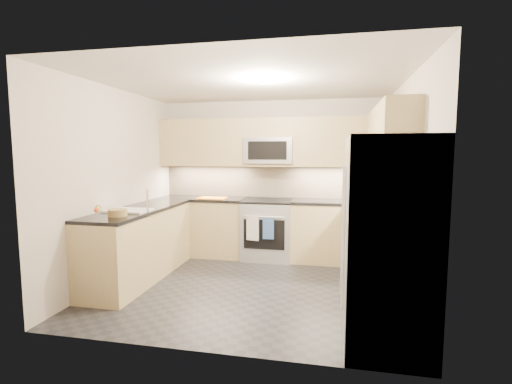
# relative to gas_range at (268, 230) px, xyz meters

# --- Properties ---
(floor) EXTENTS (3.60, 3.20, 0.00)m
(floor) POSITION_rel_gas_range_xyz_m (0.00, -1.28, -0.46)
(floor) COLOR black
(floor) RESTS_ON ground
(ceiling) EXTENTS (3.60, 3.20, 0.02)m
(ceiling) POSITION_rel_gas_range_xyz_m (0.00, -1.28, 2.04)
(ceiling) COLOR beige
(ceiling) RESTS_ON wall_back
(wall_back) EXTENTS (3.60, 0.02, 2.50)m
(wall_back) POSITION_rel_gas_range_xyz_m (0.00, 0.32, 0.79)
(wall_back) COLOR #BFB5A7
(wall_back) RESTS_ON floor
(wall_front) EXTENTS (3.60, 0.02, 2.50)m
(wall_front) POSITION_rel_gas_range_xyz_m (0.00, -2.88, 0.79)
(wall_front) COLOR #BFB5A7
(wall_front) RESTS_ON floor
(wall_left) EXTENTS (0.02, 3.20, 2.50)m
(wall_left) POSITION_rel_gas_range_xyz_m (-1.80, -1.28, 0.79)
(wall_left) COLOR #BFB5A7
(wall_left) RESTS_ON floor
(wall_right) EXTENTS (0.02, 3.20, 2.50)m
(wall_right) POSITION_rel_gas_range_xyz_m (1.80, -1.28, 0.79)
(wall_right) COLOR #BFB5A7
(wall_right) RESTS_ON floor
(base_cab_back_left) EXTENTS (1.42, 0.60, 0.90)m
(base_cab_back_left) POSITION_rel_gas_range_xyz_m (-1.09, 0.02, -0.01)
(base_cab_back_left) COLOR tan
(base_cab_back_left) RESTS_ON floor
(base_cab_back_right) EXTENTS (1.42, 0.60, 0.90)m
(base_cab_back_right) POSITION_rel_gas_range_xyz_m (1.09, 0.02, -0.01)
(base_cab_back_right) COLOR tan
(base_cab_back_right) RESTS_ON floor
(base_cab_right) EXTENTS (0.60, 1.70, 0.90)m
(base_cab_right) POSITION_rel_gas_range_xyz_m (1.50, -1.12, -0.01)
(base_cab_right) COLOR tan
(base_cab_right) RESTS_ON floor
(base_cab_peninsula) EXTENTS (0.60, 2.00, 0.90)m
(base_cab_peninsula) POSITION_rel_gas_range_xyz_m (-1.50, -1.28, -0.01)
(base_cab_peninsula) COLOR tan
(base_cab_peninsula) RESTS_ON floor
(countertop_back_left) EXTENTS (1.42, 0.63, 0.04)m
(countertop_back_left) POSITION_rel_gas_range_xyz_m (-1.09, 0.02, 0.47)
(countertop_back_left) COLOR black
(countertop_back_left) RESTS_ON base_cab_back_left
(countertop_back_right) EXTENTS (1.42, 0.63, 0.04)m
(countertop_back_right) POSITION_rel_gas_range_xyz_m (1.09, 0.02, 0.47)
(countertop_back_right) COLOR black
(countertop_back_right) RESTS_ON base_cab_back_right
(countertop_right) EXTENTS (0.63, 1.70, 0.04)m
(countertop_right) POSITION_rel_gas_range_xyz_m (1.50, -1.12, 0.47)
(countertop_right) COLOR black
(countertop_right) RESTS_ON base_cab_right
(countertop_peninsula) EXTENTS (0.63, 2.00, 0.04)m
(countertop_peninsula) POSITION_rel_gas_range_xyz_m (-1.50, -1.28, 0.47)
(countertop_peninsula) COLOR black
(countertop_peninsula) RESTS_ON base_cab_peninsula
(upper_cab_back) EXTENTS (3.60, 0.35, 0.75)m
(upper_cab_back) POSITION_rel_gas_range_xyz_m (0.00, 0.15, 1.37)
(upper_cab_back) COLOR tan
(upper_cab_back) RESTS_ON wall_back
(upper_cab_right) EXTENTS (0.35, 1.95, 0.75)m
(upper_cab_right) POSITION_rel_gas_range_xyz_m (1.62, -1.00, 1.37)
(upper_cab_right) COLOR tan
(upper_cab_right) RESTS_ON wall_right
(backsplash_back) EXTENTS (3.60, 0.01, 0.51)m
(backsplash_back) POSITION_rel_gas_range_xyz_m (0.00, 0.32, 0.74)
(backsplash_back) COLOR tan
(backsplash_back) RESTS_ON wall_back
(backsplash_right) EXTENTS (0.01, 2.30, 0.51)m
(backsplash_right) POSITION_rel_gas_range_xyz_m (1.80, -0.82, 0.74)
(backsplash_right) COLOR tan
(backsplash_right) RESTS_ON wall_right
(gas_range) EXTENTS (0.76, 0.65, 0.91)m
(gas_range) POSITION_rel_gas_range_xyz_m (0.00, 0.00, 0.00)
(gas_range) COLOR #A7ABAF
(gas_range) RESTS_ON floor
(range_cooktop) EXTENTS (0.76, 0.65, 0.03)m
(range_cooktop) POSITION_rel_gas_range_xyz_m (0.00, 0.00, 0.46)
(range_cooktop) COLOR black
(range_cooktop) RESTS_ON gas_range
(oven_door_glass) EXTENTS (0.62, 0.02, 0.45)m
(oven_door_glass) POSITION_rel_gas_range_xyz_m (0.00, -0.33, -0.01)
(oven_door_glass) COLOR black
(oven_door_glass) RESTS_ON gas_range
(oven_handle) EXTENTS (0.60, 0.02, 0.02)m
(oven_handle) POSITION_rel_gas_range_xyz_m (0.00, -0.35, 0.26)
(oven_handle) COLOR #B2B5BA
(oven_handle) RESTS_ON gas_range
(microwave) EXTENTS (0.76, 0.40, 0.40)m
(microwave) POSITION_rel_gas_range_xyz_m (0.00, 0.12, 1.24)
(microwave) COLOR gray
(microwave) RESTS_ON upper_cab_back
(microwave_door) EXTENTS (0.60, 0.01, 0.28)m
(microwave_door) POSITION_rel_gas_range_xyz_m (0.00, -0.08, 1.24)
(microwave_door) COLOR black
(microwave_door) RESTS_ON microwave
(refrigerator) EXTENTS (0.70, 0.90, 1.80)m
(refrigerator) POSITION_rel_gas_range_xyz_m (1.45, -2.43, 0.45)
(refrigerator) COLOR #AAADB3
(refrigerator) RESTS_ON floor
(fridge_handle_left) EXTENTS (0.02, 0.02, 1.20)m
(fridge_handle_left) POSITION_rel_gas_range_xyz_m (1.08, -2.61, 0.49)
(fridge_handle_left) COLOR #B2B5BA
(fridge_handle_left) RESTS_ON refrigerator
(fridge_handle_right) EXTENTS (0.02, 0.02, 1.20)m
(fridge_handle_right) POSITION_rel_gas_range_xyz_m (1.08, -2.25, 0.49)
(fridge_handle_right) COLOR #B2B5BA
(fridge_handle_right) RESTS_ON refrigerator
(sink_basin) EXTENTS (0.52, 0.38, 0.16)m
(sink_basin) POSITION_rel_gas_range_xyz_m (-1.50, -1.53, 0.42)
(sink_basin) COLOR white
(sink_basin) RESTS_ON base_cab_peninsula
(faucet) EXTENTS (0.03, 0.03, 0.28)m
(faucet) POSITION_rel_gas_range_xyz_m (-1.24, -1.53, 0.62)
(faucet) COLOR silver
(faucet) RESTS_ON countertop_peninsula
(utensil_bowl) EXTENTS (0.32, 0.32, 0.16)m
(utensil_bowl) POSITION_rel_gas_range_xyz_m (1.44, 0.03, 0.56)
(utensil_bowl) COLOR #71B64E
(utensil_bowl) RESTS_ON countertop_back_right
(cutting_board) EXTENTS (0.45, 0.33, 0.01)m
(cutting_board) POSITION_rel_gas_range_xyz_m (-0.88, -0.08, 0.49)
(cutting_board) COLOR orange
(cutting_board) RESTS_ON countertop_back_left
(fruit_basket) EXTENTS (0.22, 0.22, 0.08)m
(fruit_basket) POSITION_rel_gas_range_xyz_m (-1.43, -1.88, 0.52)
(fruit_basket) COLOR olive
(fruit_basket) RESTS_ON countertop_peninsula
(fruit_apple) EXTENTS (0.07, 0.07, 0.07)m
(fruit_apple) POSITION_rel_gas_range_xyz_m (-1.55, -2.05, 0.60)
(fruit_apple) COLOR #BB3115
(fruit_apple) RESTS_ON fruit_basket
(fruit_pear) EXTENTS (0.06, 0.06, 0.06)m
(fruit_pear) POSITION_rel_gas_range_xyz_m (-1.51, -2.12, 0.60)
(fruit_pear) COLOR #5AC353
(fruit_pear) RESTS_ON fruit_basket
(dish_towel_check) EXTENTS (0.20, 0.07, 0.37)m
(dish_towel_check) POSITION_rel_gas_range_xyz_m (-0.17, -0.37, 0.10)
(dish_towel_check) COLOR white
(dish_towel_check) RESTS_ON oven_handle
(dish_towel_blue) EXTENTS (0.17, 0.02, 0.31)m
(dish_towel_blue) POSITION_rel_gas_range_xyz_m (0.07, -0.37, 0.10)
(dish_towel_blue) COLOR #2D4C7D
(dish_towel_blue) RESTS_ON oven_handle
(fruit_orange) EXTENTS (0.06, 0.06, 0.06)m
(fruit_orange) POSITION_rel_gas_range_xyz_m (-1.49, -2.17, 0.60)
(fruit_orange) COLOR #DD4918
(fruit_orange) RESTS_ON fruit_basket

